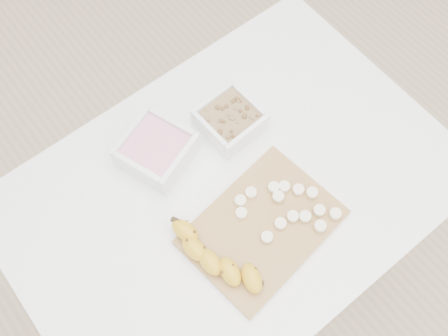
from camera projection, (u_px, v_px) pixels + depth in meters
ground at (229, 267)px, 1.81m from camera, size 3.50×3.50×0.00m
table at (232, 203)px, 1.22m from camera, size 1.00×0.70×0.75m
bowl_yogurt at (156, 149)px, 1.13m from camera, size 0.19×0.19×0.07m
bowl_granola at (230, 120)px, 1.17m from camera, size 0.14×0.14×0.06m
cutting_board at (262, 227)px, 1.08m from camera, size 0.35×0.27×0.01m
banana at (218, 258)px, 1.03m from camera, size 0.08×0.23×0.04m
banana_slices at (286, 207)px, 1.09m from camera, size 0.18×0.18×0.02m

